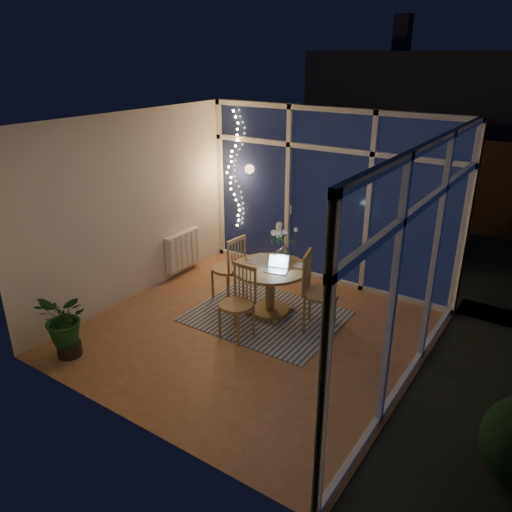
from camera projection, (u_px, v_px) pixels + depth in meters
The scene contains 25 objects.
floor at pixel (252, 333), 6.32m from camera, with size 4.00×4.00×0.00m, color olive.
ceiling at pixel (251, 123), 5.33m from camera, with size 4.00×4.00×0.00m, color white.
wall_back at pixel (328, 198), 7.36m from camera, with size 4.00×0.04×2.60m, color silver.
wall_front at pixel (121, 303), 4.29m from camera, with size 4.00×0.04×2.60m, color silver.
wall_left at pixel (132, 209), 6.86m from camera, with size 0.04×4.00×2.60m, color silver.
wall_right at pixel (423, 277), 4.79m from camera, with size 0.04×4.00×2.60m, color silver.
window_wall_back at pixel (327, 198), 7.33m from camera, with size 4.00×0.10×2.60m, color silver.
window_wall_right at pixel (419, 276), 4.81m from camera, with size 0.10×4.00×2.60m, color silver.
radiator at pixel (183, 250), 7.86m from camera, with size 0.10×0.70×0.58m, color white.
fairy_lights at pixel (233, 170), 8.03m from camera, with size 0.24×0.10×1.85m, color #FFC766, non-canonical shape.
garden_patio at pixel (415, 234), 9.92m from camera, with size 12.00×6.00×0.10m, color black.
garden_fence at pixel (404, 178), 10.19m from camera, with size 11.00×0.08×1.80m, color #322212.
neighbour_roof at pixel (464, 101), 11.84m from camera, with size 7.00×3.00×2.20m, color #303339.
garden_shrubs at pixel (321, 219), 9.17m from camera, with size 0.90×0.90×0.90m, color #153119.
rug at pixel (266, 316), 6.71m from camera, with size 1.93×1.55×0.01m, color beige.
dining_table at pixel (270, 291), 6.66m from camera, with size 1.01×1.01×0.69m, color olive.
chair_left at pixel (228, 267), 7.01m from camera, with size 0.46×0.46×0.98m, color olive.
chair_right at pixel (321, 292), 6.23m from camera, with size 0.49×0.49×1.05m, color olive.
chair_front at pixel (236, 303), 6.06m from camera, with size 0.44×0.44×0.94m, color olive.
laptop at pixel (276, 264), 6.36m from camera, with size 0.28×0.25×0.21m, color silver, non-canonical shape.
flower_vase at pixel (284, 252), 6.73m from camera, with size 0.20×0.20×0.21m, color silver.
bowl at pixel (299, 266), 6.50m from camera, with size 0.15×0.15×0.04m, color white.
newspapers at pixel (263, 261), 6.71m from camera, with size 0.41×0.31×0.01m, color silver.
phone at pixel (268, 271), 6.40m from camera, with size 0.11×0.05×0.01m, color black.
potted_plant at pixel (66, 327), 5.72m from camera, with size 0.54×0.47×0.76m, color #1A491E.
Camera 1 is at (3.10, -4.51, 3.32)m, focal length 35.00 mm.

